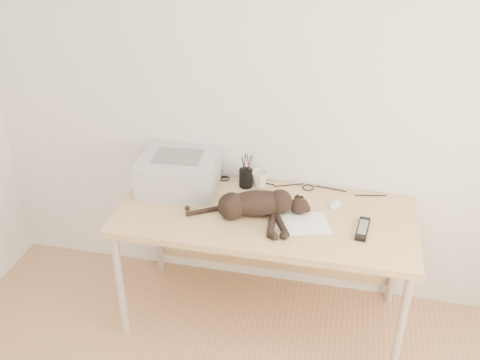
% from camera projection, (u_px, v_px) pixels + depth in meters
% --- Properties ---
extents(wall_back, '(3.50, 0.00, 3.50)m').
position_uv_depth(wall_back, '(279.00, 91.00, 2.90)').
color(wall_back, silver).
rests_on(wall_back, floor).
extents(desk, '(1.60, 0.70, 0.74)m').
position_uv_depth(desk, '(267.00, 225.00, 3.01)').
color(desk, tan).
rests_on(desk, floor).
extents(printer, '(0.47, 0.41, 0.21)m').
position_uv_depth(printer, '(179.00, 172.00, 3.06)').
color(printer, '#A9A9AE').
rests_on(printer, desk).
extents(papers, '(0.32, 0.26, 0.01)m').
position_uv_depth(papers, '(301.00, 222.00, 2.79)').
color(papers, white).
rests_on(papers, desk).
extents(cat, '(0.66, 0.33, 0.15)m').
position_uv_depth(cat, '(254.00, 205.00, 2.82)').
color(cat, black).
rests_on(cat, desk).
extents(mug, '(0.14, 0.14, 0.09)m').
position_uv_depth(mug, '(260.00, 179.00, 3.10)').
color(mug, white).
rests_on(mug, desk).
extents(pen_cup, '(0.08, 0.08, 0.20)m').
position_uv_depth(pen_cup, '(246.00, 178.00, 3.09)').
color(pen_cup, black).
rests_on(pen_cup, desk).
extents(remote_grey, '(0.06, 0.18, 0.02)m').
position_uv_depth(remote_grey, '(252.00, 198.00, 2.98)').
color(remote_grey, slate).
rests_on(remote_grey, desk).
extents(remote_black, '(0.08, 0.20, 0.02)m').
position_uv_depth(remote_black, '(363.00, 229.00, 2.72)').
color(remote_black, black).
rests_on(remote_black, desk).
extents(mouse, '(0.09, 0.12, 0.03)m').
position_uv_depth(mouse, '(335.00, 203.00, 2.93)').
color(mouse, silver).
rests_on(mouse, desk).
extents(cable_tangle, '(1.36, 0.07, 0.01)m').
position_uv_depth(cable_tangle, '(274.00, 184.00, 3.13)').
color(cable_tangle, black).
rests_on(cable_tangle, desk).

